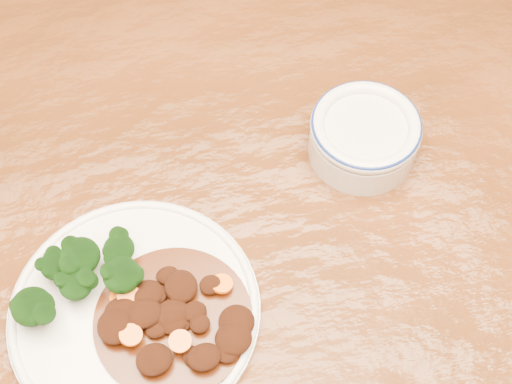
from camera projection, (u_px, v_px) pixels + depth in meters
name	position (u px, v px, depth m)	size (l,w,h in m)	color
dining_table	(289.00, 275.00, 0.80)	(1.57, 1.02, 0.75)	#5D2C10
dinner_plate	(135.00, 311.00, 0.68)	(0.24, 0.24, 0.02)	white
broccoli_florets	(79.00, 275.00, 0.67)	(0.12, 0.08, 0.04)	#688F4A
mince_stew	(173.00, 320.00, 0.67)	(0.15, 0.15, 0.02)	#411907
dip_bowl	(364.00, 135.00, 0.76)	(0.12, 0.12, 0.05)	beige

